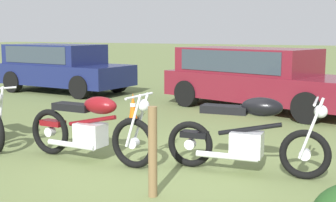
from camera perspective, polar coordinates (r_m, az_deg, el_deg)
ground_plane at (r=6.17m, az=-0.81°, el=-8.51°), size 120.00×120.00×0.00m
motorcycle_maroon at (r=6.58m, az=-9.51°, el=-3.25°), size 2.15×0.64×1.02m
motorcycle_black at (r=6.02m, az=9.72°, el=-4.21°), size 2.11×0.64×1.02m
car_navy at (r=14.39m, az=-13.15°, el=4.40°), size 4.22×2.18×1.43m
car_burgundy at (r=11.07m, az=10.48°, el=3.33°), size 4.86×2.98×1.43m
fence_post_wooden at (r=5.09m, az=-1.89°, el=-6.29°), size 0.10×0.10×1.01m
traffic_cone at (r=9.62m, az=-4.32°, el=-0.78°), size 0.25×0.25×0.56m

